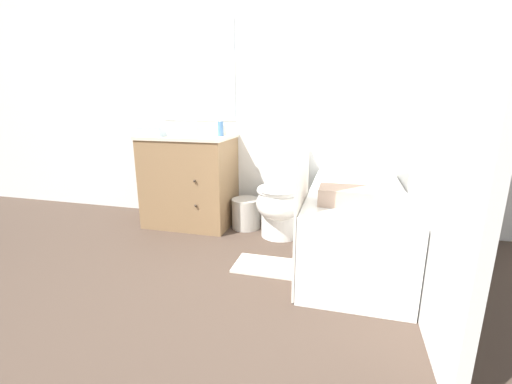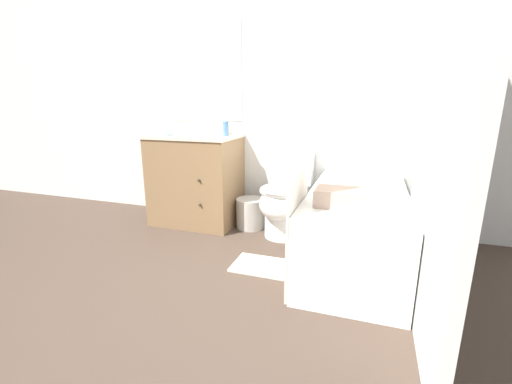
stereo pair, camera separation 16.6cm
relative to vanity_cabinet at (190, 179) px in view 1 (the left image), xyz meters
name	(u,v)px [view 1 (the left image)]	position (x,y,z in m)	size (l,w,h in m)	color
ground_plane	(214,304)	(0.74, -1.27, -0.45)	(14.00, 14.00, 0.00)	#47382D
wall_back	(272,94)	(0.74, 0.30, 0.80)	(8.00, 0.06, 2.50)	silver
wall_right	(427,90)	(1.92, -0.50, 0.80)	(0.05, 2.55, 2.50)	silver
vanity_cabinet	(190,179)	(0.00, 0.00, 0.00)	(0.83, 0.59, 0.87)	olive
sink_faucet	(197,130)	(0.00, 0.20, 0.46)	(0.14, 0.12, 0.12)	silver
toilet	(281,198)	(0.92, -0.08, -0.11)	(0.40, 0.65, 0.77)	white
bathtub	(355,226)	(1.55, -0.44, -0.17)	(0.68, 1.44, 0.55)	white
shower_curtain	(304,132)	(1.20, -0.87, 0.55)	(0.02, 0.57, 1.99)	silver
wastebasket	(246,213)	(0.56, 0.01, -0.31)	(0.27, 0.27, 0.29)	#B7B2A8
tissue_box	(216,130)	(0.25, 0.09, 0.47)	(0.14, 0.15, 0.12)	beige
soap_dispenser	(221,128)	(0.34, -0.02, 0.50)	(0.05, 0.05, 0.16)	#4C7AB2
hand_towel_folded	(152,132)	(-0.26, -0.19, 0.47)	(0.23, 0.13, 0.08)	silver
bath_towel_folded	(346,196)	(1.47, -0.82, 0.16)	(0.34, 0.22, 0.11)	tan
bath_mat	(266,266)	(0.94, -0.73, -0.44)	(0.47, 0.30, 0.02)	silver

